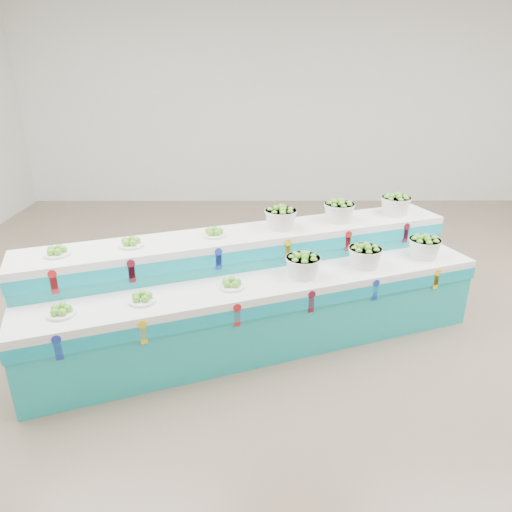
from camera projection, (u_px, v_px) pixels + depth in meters
name	position (u px, v px, depth m)	size (l,w,h in m)	color
ground	(314.00, 334.00, 4.75)	(10.00, 10.00, 0.00)	#766652
back_wall	(287.00, 96.00, 8.60)	(10.00, 10.00, 0.00)	silver
display_stand	(256.00, 290.00, 4.53)	(4.35, 1.12, 1.02)	#1EA7A6
plate_lower_left	(61.00, 310.00, 3.64)	(0.23, 0.23, 0.09)	white
plate_lower_mid	(142.00, 297.00, 3.84)	(0.23, 0.23, 0.09)	white
plate_lower_right	(231.00, 283.00, 4.09)	(0.23, 0.23, 0.09)	white
basket_lower_left	(303.00, 265.00, 4.29)	(0.32, 0.32, 0.23)	silver
basket_lower_mid	(365.00, 255.00, 4.50)	(0.32, 0.32, 0.23)	silver
basket_lower_right	(424.00, 246.00, 4.72)	(0.32, 0.32, 0.23)	silver
plate_upper_left	(56.00, 251.00, 4.00)	(0.23, 0.23, 0.09)	white
plate_upper_mid	(131.00, 242.00, 4.20)	(0.23, 0.23, 0.09)	white
plate_upper_right	(214.00, 232.00, 4.44)	(0.23, 0.23, 0.09)	white
basket_upper_left	(281.00, 217.00, 4.64)	(0.32, 0.32, 0.23)	silver
basket_upper_mid	(339.00, 210.00, 4.85)	(0.32, 0.32, 0.23)	silver
basket_upper_right	(396.00, 204.00, 5.07)	(0.32, 0.32, 0.23)	silver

